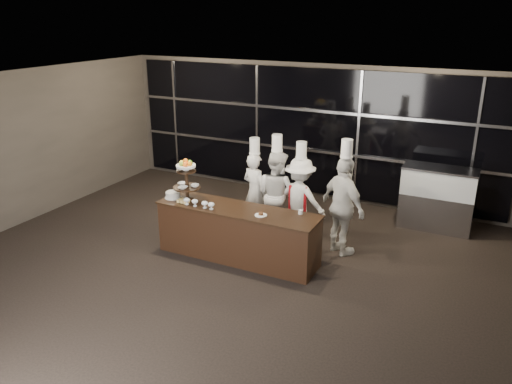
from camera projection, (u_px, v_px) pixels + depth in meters
The scene contains 14 objects.
room at pixel (179, 203), 7.00m from camera, with size 10.00×10.00×10.00m.
window_wall at pixel (306, 132), 11.16m from camera, with size 8.60×0.10×2.80m.
buffet_counter at pixel (238, 233), 8.52m from camera, with size 2.84×0.74×0.92m.
display_stand at pixel (186, 177), 8.64m from camera, with size 0.48×0.48×0.74m.
compotes at pixel (199, 202), 8.41m from camera, with size 0.60×0.11×0.12m.
layer_cake at pixel (173, 195), 8.83m from camera, with size 0.30×0.30×0.11m.
pastry_squares at pixel (183, 201), 8.62m from camera, with size 0.19×0.13×0.05m.
small_plate at pixel (261, 215), 8.07m from camera, with size 0.20×0.20×0.05m.
chef_cup at pixel (301, 212), 8.13m from camera, with size 0.08×0.08×0.07m, color white.
display_case at pixel (437, 195), 9.64m from camera, with size 1.37×0.60×1.24m.
chef_a at pixel (255, 190), 9.57m from camera, with size 0.64×0.52×1.83m.
chef_b at pixel (276, 193), 9.29m from camera, with size 0.95×0.83×1.96m.
chef_c at pixel (300, 198), 9.17m from camera, with size 1.07×0.69×1.86m.
chef_d at pixel (343, 206), 8.54m from camera, with size 1.10×0.94×2.06m.
Camera 1 is at (3.87, -5.37, 4.03)m, focal length 35.00 mm.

